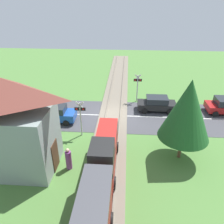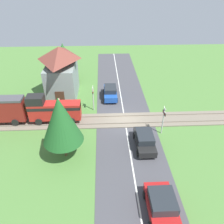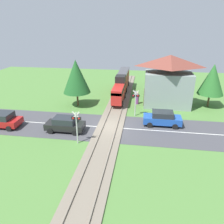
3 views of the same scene
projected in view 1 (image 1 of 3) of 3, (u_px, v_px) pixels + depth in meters
name	position (u px, v px, depth m)	size (l,w,h in m)	color
ground_plane	(113.00, 116.00, 21.86)	(60.00, 60.00, 0.00)	#4C7A38
road_surface	(113.00, 116.00, 21.86)	(48.00, 6.40, 0.02)	#424247
track_bed	(113.00, 115.00, 21.83)	(2.80, 48.00, 0.24)	#756B5B
train	(99.00, 189.00, 11.20)	(1.58, 12.13, 3.18)	red
car_near_crossing	(157.00, 104.00, 22.48)	(3.92, 1.83, 1.53)	black
car_far_side	(54.00, 113.00, 20.54)	(4.02, 1.84, 1.60)	#1E4CA8
crossing_signal_west_approach	(138.00, 84.00, 23.90)	(0.90, 0.18, 3.19)	#B7B7B7
crossing_signal_east_approach	(80.00, 114.00, 17.89)	(0.90, 0.18, 3.19)	#B7B7B7
station_building	(6.00, 126.00, 13.95)	(6.39, 3.90, 6.66)	gray
pedestrian_by_station	(69.00, 159.00, 14.88)	(0.41, 0.41, 1.67)	#7F3D84
tree_roadside_hedge	(187.00, 110.00, 14.43)	(3.53, 3.53, 6.08)	brown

